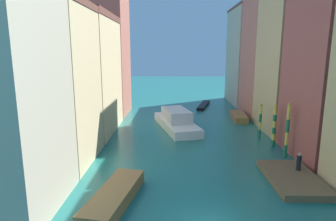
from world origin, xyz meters
TOP-DOWN VIEW (x-y plane):
  - ground_plane at (0.00, 24.50)m, footprint 154.00×154.00m
  - building_left_1 at (-12.11, 10.46)m, footprint 6.29×8.11m
  - building_left_2 at (-12.11, 20.37)m, footprint 6.29×11.49m
  - building_left_3 at (-12.11, 30.77)m, footprint 6.29×8.81m
  - building_right_1 at (12.11, 11.72)m, footprint 6.29×8.74m
  - building_right_2 at (12.11, 20.98)m, footprint 6.29×9.02m
  - building_right_3 at (12.11, 29.86)m, footprint 6.29×8.86m
  - building_right_4 at (12.11, 40.67)m, footprint 6.29×12.17m
  - waterfront_dock at (6.95, 6.41)m, footprint 3.56×6.26m
  - person_on_dock at (7.78, 7.41)m, footprint 0.36×0.36m
  - mooring_pole_0 at (8.38, 11.53)m, footprint 0.33×0.33m
  - mooring_pole_1 at (8.32, 14.67)m, footprint 0.40×0.40m
  - mooring_pole_2 at (7.84, 17.75)m, footprint 0.30×0.30m
  - vaporetto_white at (-1.52, 21.84)m, footprint 6.08×11.42m
  - gondola_black at (3.57, 36.56)m, footprint 3.17×8.22m
  - motorboat_0 at (7.48, 26.54)m, footprint 2.05×5.67m
  - motorboat_1 at (-5.75, 3.14)m, footprint 3.22×6.99m

SIDE VIEW (x-z plane):
  - ground_plane at x=0.00m, z-range 0.00..0.00m
  - gondola_black at x=3.57m, z-range 0.00..0.48m
  - waterfront_dock at x=6.95m, z-range 0.00..0.50m
  - motorboat_0 at x=7.48m, z-range 0.00..0.89m
  - motorboat_1 at x=-5.75m, z-range 0.00..0.90m
  - vaporetto_white at x=-1.52m, z-range -0.28..2.15m
  - person_on_dock at x=7.78m, z-range 0.45..1.86m
  - mooring_pole_2 at x=7.84m, z-range 0.04..3.94m
  - mooring_pole_1 at x=8.32m, z-range 0.06..4.40m
  - mooring_pole_0 at x=8.38m, z-range 0.05..5.12m
  - building_left_1 at x=-12.11m, z-range 0.01..13.70m
  - building_left_2 at x=-12.11m, z-range 0.01..13.91m
  - building_right_4 at x=12.11m, z-range 0.01..17.54m
  - building_right_1 at x=12.11m, z-range 0.01..18.05m
  - building_right_2 at x=12.11m, z-range 0.01..18.08m
  - building_left_3 at x=-12.11m, z-range 0.01..19.17m
  - building_right_3 at x=12.11m, z-range 0.01..22.68m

